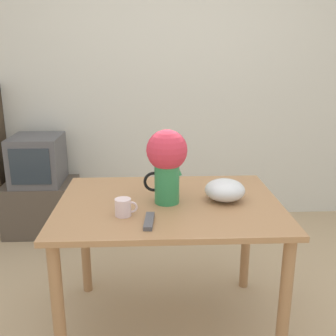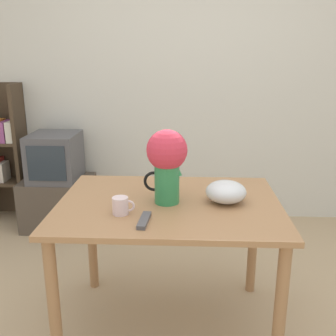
{
  "view_description": "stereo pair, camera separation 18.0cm",
  "coord_description": "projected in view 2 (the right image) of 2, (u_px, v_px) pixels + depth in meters",
  "views": [
    {
      "loc": [
        -0.22,
        -1.78,
        1.56
      ],
      "look_at": [
        -0.14,
        0.19,
        0.98
      ],
      "focal_mm": 42.0,
      "sensor_mm": 36.0,
      "label": 1
    },
    {
      "loc": [
        -0.04,
        -1.78,
        1.56
      ],
      "look_at": [
        -0.14,
        0.19,
        0.98
      ],
      "focal_mm": 42.0,
      "sensor_mm": 36.0,
      "label": 2
    }
  ],
  "objects": [
    {
      "name": "wall_back",
      "position": [
        192.0,
        83.0,
        3.61
      ],
      "size": [
        8.0,
        0.05,
        2.6
      ],
      "color": "silver",
      "rests_on": "ground_plane"
    },
    {
      "name": "table",
      "position": [
        169.0,
        221.0,
        2.16
      ],
      "size": [
        1.2,
        0.9,
        0.79
      ],
      "color": "#A3754C",
      "rests_on": "ground_plane"
    },
    {
      "name": "flower_vase",
      "position": [
        167.0,
        159.0,
        2.05
      ],
      "size": [
        0.23,
        0.22,
        0.4
      ],
      "color": "#2D844C",
      "rests_on": "table"
    },
    {
      "name": "coffee_mug",
      "position": [
        121.0,
        206.0,
        1.95
      ],
      "size": [
        0.11,
        0.08,
        0.09
      ],
      "color": "silver",
      "rests_on": "table"
    },
    {
      "name": "white_bowl",
      "position": [
        226.0,
        192.0,
        2.11
      ],
      "size": [
        0.22,
        0.22,
        0.12
      ],
      "color": "silver",
      "rests_on": "table"
    },
    {
      "name": "remote_control",
      "position": [
        144.0,
        220.0,
        1.87
      ],
      "size": [
        0.05,
        0.18,
        0.02
      ],
      "color": "#4C4C51",
      "rests_on": "table"
    },
    {
      "name": "tv_stand",
      "position": [
        59.0,
        203.0,
        3.64
      ],
      "size": [
        0.61,
        0.47,
        0.46
      ],
      "color": "#4C4238",
      "rests_on": "ground_plane"
    },
    {
      "name": "tv_set",
      "position": [
        55.0,
        157.0,
        3.51
      ],
      "size": [
        0.42,
        0.46,
        0.42
      ],
      "color": "#4C4C51",
      "rests_on": "tv_stand"
    },
    {
      "name": "bookshelf",
      "position": [
        2.0,
        151.0,
        3.73
      ],
      "size": [
        0.41,
        0.27,
        1.3
      ],
      "color": "#423323",
      "rests_on": "ground_plane"
    }
  ]
}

